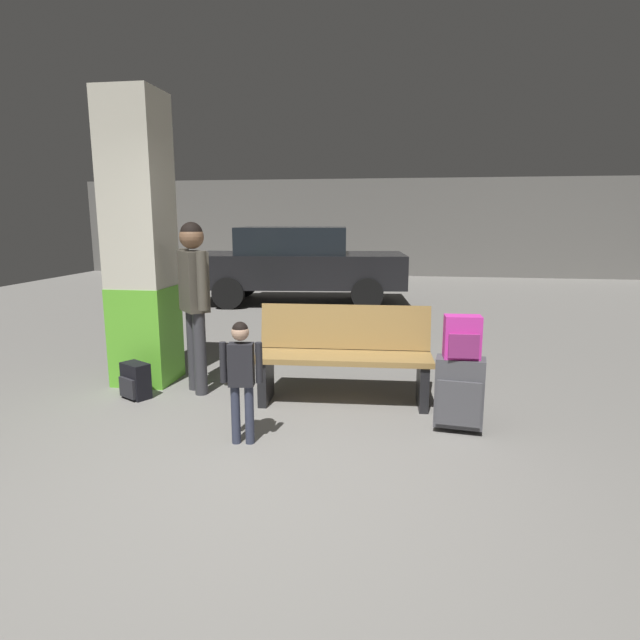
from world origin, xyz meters
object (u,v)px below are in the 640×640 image
at_px(structural_pillar, 140,243).
at_px(bench, 344,355).
at_px(suitcase, 459,393).
at_px(backpack_bright, 462,338).
at_px(child, 241,370).
at_px(parked_car_far, 298,263).
at_px(adult, 194,289).
at_px(backpack_dark_floor, 135,381).

height_order(structural_pillar, bench, structural_pillar).
xyz_separation_m(suitcase, backpack_bright, (0.00, -0.00, 0.45)).
xyz_separation_m(child, parked_car_far, (-0.91, 6.76, 0.22)).
relative_size(child, adult, 0.57).
relative_size(bench, adult, 0.98).
xyz_separation_m(suitcase, adult, (-2.44, 0.61, 0.70)).
relative_size(child, backpack_dark_floor, 2.78).
relative_size(backpack_bright, adult, 0.21).
distance_m(structural_pillar, bench, 2.35).
distance_m(bench, parked_car_far, 5.92).
height_order(child, parked_car_far, parked_car_far).
relative_size(adult, backpack_dark_floor, 4.86).
distance_m(structural_pillar, parked_car_far, 5.45).
height_order(suitcase, adult, adult).
bearing_deg(structural_pillar, suitcase, -15.71).
xyz_separation_m(child, adult, (-0.80, 1.11, 0.44)).
height_order(structural_pillar, backpack_bright, structural_pillar).
bearing_deg(adult, suitcase, -14.06).
xyz_separation_m(bench, suitcase, (0.99, -0.56, -0.12)).
bearing_deg(bench, backpack_bright, -29.48).
relative_size(child, parked_car_far, 0.22).
height_order(bench, suitcase, bench).
xyz_separation_m(bench, backpack_dark_floor, (-1.97, -0.22, -0.28)).
xyz_separation_m(bench, adult, (-1.45, 0.05, 0.58)).
distance_m(adult, parked_car_far, 5.65).
distance_m(bench, backpack_dark_floor, 2.00).
distance_m(bench, adult, 1.56).
relative_size(bench, child, 1.72).
height_order(structural_pillar, adult, structural_pillar).
bearing_deg(backpack_bright, adult, 165.94).
bearing_deg(bench, child, -121.57).
relative_size(backpack_bright, parked_car_far, 0.08).
relative_size(suitcase, adult, 0.37).
relative_size(structural_pillar, suitcase, 4.80).
xyz_separation_m(bench, backpack_bright, (0.99, -0.56, 0.33)).
bearing_deg(backpack_bright, child, -163.12).
relative_size(backpack_dark_floor, parked_car_far, 0.08).
bearing_deg(parked_car_far, backpack_dark_floor, -93.94).
bearing_deg(parked_car_far, suitcase, -67.83).
bearing_deg(backpack_bright, parked_car_far, 112.18).
distance_m(suitcase, backpack_bright, 0.45).
bearing_deg(bench, backpack_dark_floor, -173.60).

